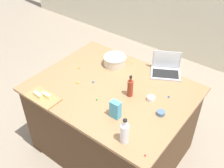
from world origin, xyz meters
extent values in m
plane|color=gray|center=(0.00, 0.00, 0.00)|extent=(12.00, 12.00, 0.00)
cube|color=#4C331E|center=(0.00, 0.00, 0.43)|extent=(1.51, 1.15, 0.87)
cube|color=#9E754C|center=(0.00, 0.00, 0.89)|extent=(1.57, 1.21, 0.03)
cube|color=#B7B7BC|center=(0.31, 0.53, 0.91)|extent=(0.38, 0.34, 0.02)
cube|color=black|center=(0.32, 0.52, 0.92)|extent=(0.31, 0.27, 0.00)
cube|color=#B7B7BC|center=(0.26, 0.63, 1.02)|extent=(0.27, 0.16, 0.20)
cube|color=silver|center=(0.26, 0.62, 1.02)|extent=(0.24, 0.13, 0.18)
cylinder|color=beige|center=(-0.23, 0.35, 0.95)|extent=(0.24, 0.24, 0.10)
cylinder|color=black|center=(-0.23, 0.35, 0.96)|extent=(0.20, 0.20, 0.09)
torus|color=beige|center=(-0.23, 0.35, 1.00)|extent=(0.25, 0.25, 0.01)
cylinder|color=maroon|center=(0.21, 0.01, 0.98)|extent=(0.06, 0.06, 0.17)
cylinder|color=maroon|center=(0.21, 0.01, 1.09)|extent=(0.02, 0.02, 0.05)
cylinder|color=black|center=(0.21, 0.01, 1.12)|extent=(0.03, 0.03, 0.01)
cylinder|color=white|center=(0.49, -0.48, 0.99)|extent=(0.07, 0.07, 0.18)
cylinder|color=white|center=(0.49, -0.48, 1.10)|extent=(0.03, 0.03, 0.05)
cylinder|color=black|center=(0.49, -0.48, 1.13)|extent=(0.03, 0.03, 0.01)
cube|color=#AD7F4C|center=(-0.43, -0.53, 0.91)|extent=(0.34, 0.19, 0.02)
cube|color=#F4E58C|center=(-0.46, -0.55, 0.94)|extent=(0.11, 0.05, 0.04)
cube|color=#F4E58C|center=(-0.40, -0.50, 0.94)|extent=(0.11, 0.04, 0.04)
cylinder|color=white|center=(0.40, 0.08, 0.92)|extent=(0.08, 0.08, 0.04)
cylinder|color=slate|center=(0.57, -0.04, 0.92)|extent=(0.07, 0.07, 0.04)
cube|color=#4CA5CC|center=(0.27, -0.30, 0.99)|extent=(0.09, 0.06, 0.17)
sphere|color=green|center=(0.00, -0.23, 0.91)|extent=(0.02, 0.02, 0.02)
sphere|color=yellow|center=(-0.10, 0.50, 0.91)|extent=(0.02, 0.02, 0.02)
sphere|color=yellow|center=(-0.50, 0.06, 0.91)|extent=(0.02, 0.02, 0.02)
sphere|color=blue|center=(0.52, 0.22, 0.91)|extent=(0.02, 0.02, 0.02)
sphere|color=blue|center=(-0.21, -0.05, 0.91)|extent=(0.02, 0.02, 0.02)
sphere|color=red|center=(0.70, -0.50, 0.91)|extent=(0.01, 0.01, 0.01)
sphere|color=yellow|center=(-0.32, -0.16, 0.91)|extent=(0.02, 0.02, 0.02)
sphere|color=#CC3399|center=(-0.34, 0.36, 0.91)|extent=(0.01, 0.01, 0.01)
camera|label=1|loc=(1.27, -1.65, 2.57)|focal=42.91mm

